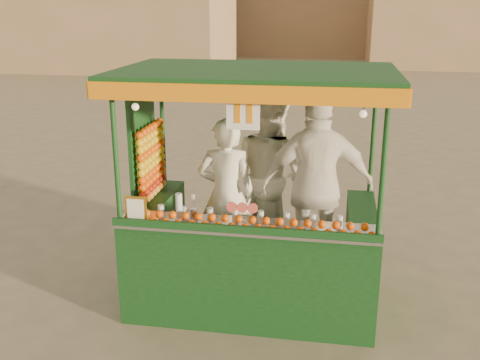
% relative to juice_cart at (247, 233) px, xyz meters
% --- Properties ---
extents(ground, '(90.00, 90.00, 0.00)m').
position_rel_juice_cart_xyz_m(ground, '(-0.22, 0.30, -0.75)').
color(ground, '#716350').
rests_on(ground, ground).
extents(building_left, '(10.00, 6.00, 6.00)m').
position_rel_juice_cart_xyz_m(building_left, '(-9.22, 20.30, 2.25)').
color(building_left, '#9F755A').
rests_on(building_left, ground).
extents(building_right, '(9.00, 6.00, 5.00)m').
position_rel_juice_cart_xyz_m(building_right, '(6.78, 24.30, 1.75)').
color(building_right, '#9F755A').
rests_on(building_right, ground).
extents(juice_cart, '(2.56, 1.66, 2.32)m').
position_rel_juice_cart_xyz_m(juice_cart, '(0.00, 0.00, 0.00)').
color(juice_cart, black).
rests_on(juice_cart, ground).
extents(vendor_left, '(0.60, 0.41, 1.58)m').
position_rel_juice_cart_xyz_m(vendor_left, '(-0.24, 0.21, 0.31)').
color(vendor_left, white).
rests_on(vendor_left, ground).
extents(vendor_middle, '(1.10, 1.06, 1.78)m').
position_rel_juice_cart_xyz_m(vendor_middle, '(0.14, 0.64, 0.41)').
color(vendor_middle, white).
rests_on(vendor_middle, ground).
extents(vendor_right, '(1.16, 0.66, 1.86)m').
position_rel_juice_cart_xyz_m(vendor_right, '(0.66, 0.20, 0.45)').
color(vendor_right, white).
rests_on(vendor_right, ground).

